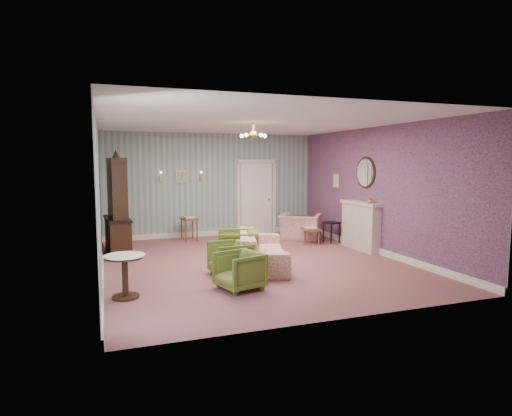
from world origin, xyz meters
name	(u,v)px	position (x,y,z in m)	size (l,w,h in m)	color
floor	(253,262)	(0.00, 0.00, 0.00)	(7.00, 7.00, 0.00)	#91545A
ceiling	(253,122)	(0.00, 0.00, 2.90)	(7.00, 7.00, 0.00)	white
wall_back	(213,185)	(0.00, 3.50, 1.45)	(6.00, 6.00, 0.00)	gray
wall_front	(342,212)	(0.00, -3.50, 1.45)	(6.00, 6.00, 0.00)	gray
wall_left	(99,197)	(-3.00, 0.00, 1.45)	(7.00, 7.00, 0.00)	gray
wall_right	(376,190)	(3.00, 0.00, 1.45)	(7.00, 7.00, 0.00)	gray
wall_right_floral	(376,190)	(2.98, 0.00, 1.45)	(7.00, 7.00, 0.00)	#B95C7F
door	(256,197)	(1.30, 3.46, 1.08)	(1.12, 0.12, 2.16)	white
olive_chair_a	(239,269)	(-0.85, -1.74, 0.34)	(0.67, 0.63, 0.69)	#5A6A25
olive_chair_b	(230,257)	(-0.76, -0.85, 0.35)	(0.68, 0.64, 0.70)	#5A6A25
olive_chair_c	(237,246)	(-0.39, -0.14, 0.40)	(0.78, 0.73, 0.80)	#5A6A25
sofa_chintz	(262,243)	(0.08, -0.32, 0.45)	(2.32, 0.68, 0.91)	#A4424F
wingback_chair	(301,222)	(2.11, 2.14, 0.46)	(1.05, 0.68, 0.92)	#A4424F
dresser	(117,204)	(-2.65, 1.78, 1.16)	(0.48, 1.39, 2.32)	black
fireplace	(360,226)	(2.86, 0.40, 0.58)	(0.30, 1.40, 1.16)	beige
mantel_vase	(370,200)	(2.84, 0.00, 1.23)	(0.15, 0.15, 0.15)	gold
oval_mirror	(365,173)	(2.96, 0.40, 1.85)	(0.04, 0.76, 0.84)	white
framed_print	(336,181)	(2.97, 1.75, 1.60)	(0.04, 0.34, 0.42)	gold
coffee_table	(310,235)	(2.12, 1.59, 0.20)	(0.44, 0.79, 0.41)	brown
side_table_black	(331,232)	(2.65, 1.41, 0.27)	(0.36, 0.36, 0.55)	black
pedestal_table	(125,276)	(-2.65, -1.58, 0.34)	(0.63, 0.63, 0.68)	black
nesting_table	(189,228)	(-0.79, 2.96, 0.33)	(0.40, 0.51, 0.66)	brown
gilt_mirror_back	(181,177)	(-0.90, 3.46, 1.70)	(0.28, 0.06, 0.36)	gold
sconce_left	(161,177)	(-1.45, 3.44, 1.70)	(0.16, 0.12, 0.30)	gold
sconce_right	(201,176)	(-0.35, 3.44, 1.70)	(0.16, 0.12, 0.30)	gold
chandelier	(253,136)	(0.00, 0.00, 2.63)	(0.56, 0.56, 0.36)	gold
burgundy_cushion	(301,223)	(2.06, 1.99, 0.48)	(0.38, 0.10, 0.38)	maroon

